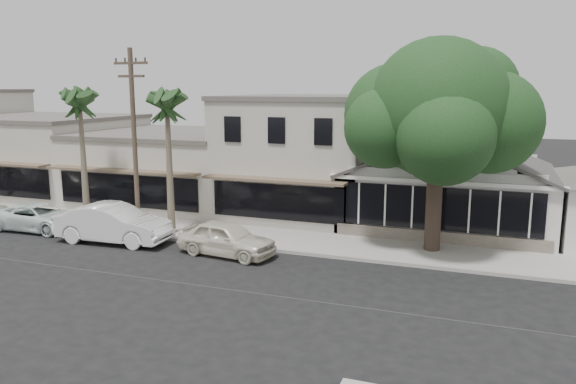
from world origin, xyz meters
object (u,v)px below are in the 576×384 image
at_px(car_0, 226,238).
at_px(shade_tree, 437,113).
at_px(car_1, 113,224).
at_px(car_2, 39,217).
at_px(utility_pole, 134,139).

distance_m(car_0, shade_tree, 10.53).
xyz_separation_m(car_1, car_2, (-5.00, 0.57, -0.23)).
height_order(car_1, car_2, car_1).
relative_size(car_1, car_2, 1.12).
height_order(car_0, car_1, car_1).
relative_size(utility_pole, car_1, 1.64).
height_order(car_2, shade_tree, shade_tree).
height_order(utility_pole, car_2, utility_pole).
distance_m(car_1, shade_tree, 15.54).
relative_size(car_2, shade_tree, 0.53).
bearing_deg(shade_tree, car_2, -170.67).
bearing_deg(utility_pole, car_1, -106.66).
xyz_separation_m(utility_pole, car_1, (-0.41, -1.39, -3.88)).
relative_size(utility_pole, car_0, 2.03).
xyz_separation_m(car_2, shade_tree, (19.16, 3.15, 5.44)).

